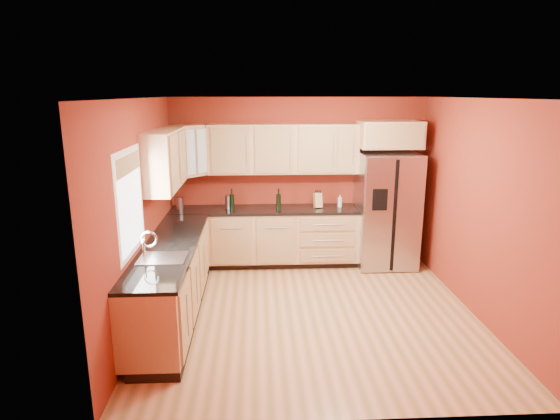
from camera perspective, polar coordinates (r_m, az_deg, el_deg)
The scene contains 23 objects.
floor at distance 5.99m, azimuth 3.82°, elevation -12.29°, with size 4.00×4.00×0.00m, color olive.
ceiling at distance 5.37m, azimuth 4.29°, elevation 13.43°, with size 4.00×4.00×0.00m, color white.
wall_back at distance 7.48m, azimuth 2.23°, elevation 3.62°, with size 4.00×0.04×2.60m, color maroon.
wall_front at distance 3.65m, azimuth 7.79°, elevation -7.85°, with size 4.00×0.04×2.60m, color maroon.
wall_left at distance 5.66m, azimuth -16.50°, elevation -0.38°, with size 0.04×4.00×2.60m, color maroon.
wall_right at distance 6.11m, azimuth 23.02°, elevation 0.10°, with size 0.04×4.00×2.60m, color maroon.
base_cabinets_back at distance 7.37m, azimuth -1.90°, elevation -3.44°, with size 2.90×0.60×0.88m, color tan.
base_cabinets_left at distance 5.86m, azimuth -13.03°, elevation -8.52°, with size 0.60×2.80×0.88m, color tan.
countertop_back at distance 7.24m, azimuth -1.93°, elevation 0.02°, with size 2.90×0.62×0.04m, color black.
countertop_left at distance 5.70m, azimuth -13.19°, elevation -4.24°, with size 0.62×2.80×0.04m, color black.
upper_cabinets_back at distance 7.22m, azimuth 0.39°, elevation 7.46°, with size 2.30×0.33×0.75m, color tan.
upper_cabinets_left at distance 6.22m, azimuth -13.82°, elevation 5.99°, with size 0.33×1.35×0.75m, color tan.
corner_upper_cabinet at distance 7.12m, azimuth -11.11°, elevation 7.11°, with size 0.62×0.33×0.75m, color tan.
over_fridge_cabinet at distance 7.33m, azimuth 13.19°, elevation 8.97°, with size 0.92×0.60×0.40m, color tan.
refrigerator at distance 7.45m, azimuth 12.85°, elevation -0.00°, with size 0.90×0.75×1.78m, color #B1B1B6.
window at distance 5.13m, azimuth -17.74°, elevation 0.93°, with size 0.03×0.90×1.00m, color white.
sink_faucet at distance 5.19m, azimuth -14.24°, elevation -4.19°, with size 0.50×0.42×0.30m, color white, non-canonical shape.
canister_left at distance 7.36m, azimuth -12.12°, elevation 0.81°, with size 0.11×0.11×0.18m, color #B1B1B6.
canister_right at distance 7.26m, azimuth -6.23°, elevation 0.96°, with size 0.12×0.12×0.20m, color #B1B1B6.
wine_bottle_a at distance 7.13m, azimuth -0.17°, elevation 1.33°, with size 0.07×0.07×0.33m, color black, non-canonical shape.
wine_bottle_b at distance 7.15m, azimuth -5.89°, elevation 1.30°, with size 0.07×0.07×0.33m, color black, non-canonical shape.
knife_block at distance 7.31m, azimuth 4.63°, elevation 1.20°, with size 0.11×0.10×0.23m, color tan.
soap_dispenser at distance 7.37m, azimuth 7.31°, elevation 1.09°, with size 0.06×0.06×0.19m, color silver.
Camera 1 is at (-0.66, -5.33, 2.66)m, focal length 30.00 mm.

